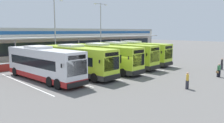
% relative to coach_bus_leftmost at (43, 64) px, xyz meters
% --- Properties ---
extents(ground_plane, '(200.00, 200.00, 0.00)m').
position_rel_coach_bus_leftmost_xyz_m(ground_plane, '(8.22, -5.87, -1.79)').
color(ground_plane, '#605E5B').
extents(terminal_building, '(70.00, 13.00, 6.00)m').
position_rel_coach_bus_leftmost_xyz_m(terminal_building, '(8.22, 21.04, 1.23)').
color(terminal_building, beige).
rests_on(terminal_building, ground).
extents(red_barrier_wall, '(60.00, 0.40, 1.10)m').
position_rel_coach_bus_leftmost_xyz_m(red_barrier_wall, '(8.22, 8.63, -1.23)').
color(red_barrier_wall, maroon).
rests_on(red_barrier_wall, ground).
extents(coach_bus_leftmost, '(3.44, 12.27, 3.78)m').
position_rel_coach_bus_leftmost_xyz_m(coach_bus_leftmost, '(0.00, 0.00, 0.00)').
color(coach_bus_leftmost, silver).
rests_on(coach_bus_leftmost, ground).
extents(coach_bus_left_centre, '(3.44, 12.27, 3.78)m').
position_rel_coach_bus_leftmost_xyz_m(coach_bus_left_centre, '(4.14, -0.34, 0.00)').
color(coach_bus_left_centre, '#B7DB2D').
rests_on(coach_bus_left_centre, ground).
extents(coach_bus_centre, '(3.44, 12.27, 3.78)m').
position_rel_coach_bus_leftmost_xyz_m(coach_bus_centre, '(8.40, -0.48, 0.00)').
color(coach_bus_centre, '#B7DB2D').
rests_on(coach_bus_centre, ground).
extents(coach_bus_right_centre, '(3.44, 12.27, 3.78)m').
position_rel_coach_bus_leftmost_xyz_m(coach_bus_right_centre, '(12.66, 0.16, 0.00)').
color(coach_bus_right_centre, '#B7DB2D').
rests_on(coach_bus_right_centre, ground).
extents(coach_bus_rightmost, '(3.44, 12.27, 3.78)m').
position_rel_coach_bus_leftmost_xyz_m(coach_bus_rightmost, '(16.85, 0.62, 0.00)').
color(coach_bus_rightmost, '#B7DB2D').
rests_on(coach_bus_rightmost, ground).
extents(bay_stripe_far_west, '(0.14, 13.00, 0.01)m').
position_rel_coach_bus_leftmost_xyz_m(bay_stripe_far_west, '(-2.28, 0.13, -1.78)').
color(bay_stripe_far_west, silver).
rests_on(bay_stripe_far_west, ground).
extents(bay_stripe_west, '(0.14, 13.00, 0.01)m').
position_rel_coach_bus_leftmost_xyz_m(bay_stripe_west, '(1.92, 0.13, -1.78)').
color(bay_stripe_west, silver).
rests_on(bay_stripe_west, ground).
extents(bay_stripe_mid_west, '(0.14, 13.00, 0.01)m').
position_rel_coach_bus_leftmost_xyz_m(bay_stripe_mid_west, '(6.12, 0.13, -1.78)').
color(bay_stripe_mid_west, silver).
rests_on(bay_stripe_mid_west, ground).
extents(bay_stripe_centre, '(0.14, 13.00, 0.01)m').
position_rel_coach_bus_leftmost_xyz_m(bay_stripe_centre, '(10.32, 0.13, -1.78)').
color(bay_stripe_centre, silver).
rests_on(bay_stripe_centre, ground).
extents(bay_stripe_mid_east, '(0.14, 13.00, 0.01)m').
position_rel_coach_bus_leftmost_xyz_m(bay_stripe_mid_east, '(14.52, 0.13, -1.78)').
color(bay_stripe_mid_east, silver).
rests_on(bay_stripe_mid_east, ground).
extents(bay_stripe_east, '(0.14, 13.00, 0.01)m').
position_rel_coach_bus_leftmost_xyz_m(bay_stripe_east, '(18.72, 0.13, -1.78)').
color(bay_stripe_east, silver).
rests_on(bay_stripe_east, ground).
extents(pedestrian_with_handbag, '(0.63, 0.38, 1.62)m').
position_rel_coach_bus_leftmost_xyz_m(pedestrian_with_handbag, '(15.60, -13.12, -0.93)').
color(pedestrian_with_handbag, black).
rests_on(pedestrian_with_handbag, ground).
extents(pedestrian_in_dark_coat, '(0.54, 0.29, 1.62)m').
position_rel_coach_bus_leftmost_xyz_m(pedestrian_in_dark_coat, '(21.24, -11.56, -0.91)').
color(pedestrian_in_dark_coat, '#33333D').
rests_on(pedestrian_in_dark_coat, ground).
extents(pedestrian_child, '(0.51, 0.36, 1.62)m').
position_rel_coach_bus_leftmost_xyz_m(pedestrian_child, '(7.91, -13.01, -0.91)').
color(pedestrian_child, '#33333D').
rests_on(pedestrian_child, ground).
extents(lamp_post_centre, '(3.24, 0.28, 11.00)m').
position_rel_coach_bus_leftmost_xyz_m(lamp_post_centre, '(8.01, 11.27, 4.50)').
color(lamp_post_centre, '#9E9EA3').
rests_on(lamp_post_centre, ground).
extents(lamp_post_east, '(3.24, 0.28, 11.00)m').
position_rel_coach_bus_leftmost_xyz_m(lamp_post_east, '(18.17, 10.94, 4.50)').
color(lamp_post_east, '#9E9EA3').
rests_on(lamp_post_east, ground).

